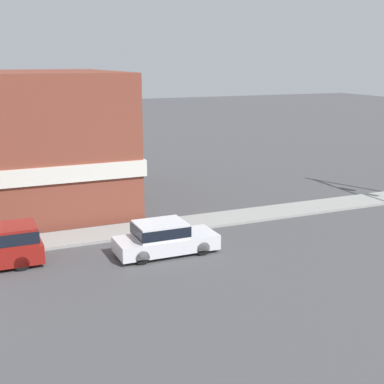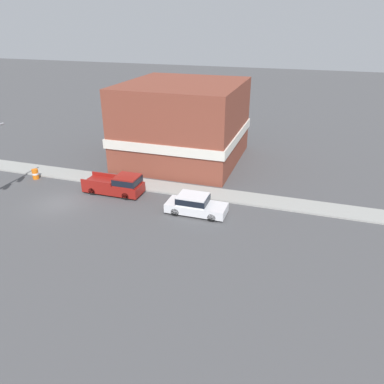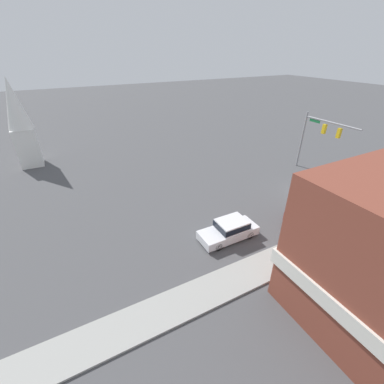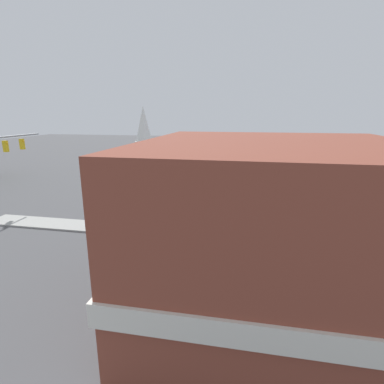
# 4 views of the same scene
# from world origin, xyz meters

# --- Properties ---
(ground_plane) EXTENTS (200.00, 200.00, 0.00)m
(ground_plane) POSITION_xyz_m (0.00, 0.00, 0.00)
(ground_plane) COLOR #4C4C4F
(sidewalk_curb) EXTENTS (2.40, 60.00, 0.14)m
(sidewalk_curb) POSITION_xyz_m (-5.70, 0.00, 0.07)
(sidewalk_curb) COLOR #9E9E99
(sidewalk_curb) RESTS_ON ground
(near_signal_assembly) EXTENTS (6.78, 0.49, 6.82)m
(near_signal_assembly) POSITION_xyz_m (3.96, -4.77, 4.90)
(near_signal_assembly) COLOR gray
(near_signal_assembly) RESTS_ON ground
(far_signal_assembly) EXTENTS (7.68, 0.49, 7.78)m
(far_signal_assembly) POSITION_xyz_m (-3.75, 30.10, 5.64)
(far_signal_assembly) COLOR gray
(far_signal_assembly) RESTS_ON ground
(car_lead) EXTENTS (1.94, 4.79, 1.58)m
(car_lead) POSITION_xyz_m (-1.89, 11.36, 0.82)
(car_lead) COLOR black
(car_lead) RESTS_ON ground
(pickup_truck_parked) EXTENTS (1.99, 5.25, 1.81)m
(pickup_truck_parked) POSITION_xyz_m (-3.31, 3.83, 0.89)
(pickup_truck_parked) COLOR black
(pickup_truck_parked) RESTS_ON ground
(corner_brick_building) EXTENTS (12.76, 12.13, 8.23)m
(corner_brick_building) POSITION_xyz_m (-13.63, 6.34, 4.00)
(corner_brick_building) COLOR brown
(corner_brick_building) RESTS_ON ground
(church_steeple) EXTENTS (2.77, 2.77, 10.66)m
(church_steeple) POSITION_xyz_m (22.15, 25.54, 5.58)
(church_steeple) COLOR white
(church_steeple) RESTS_ON ground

